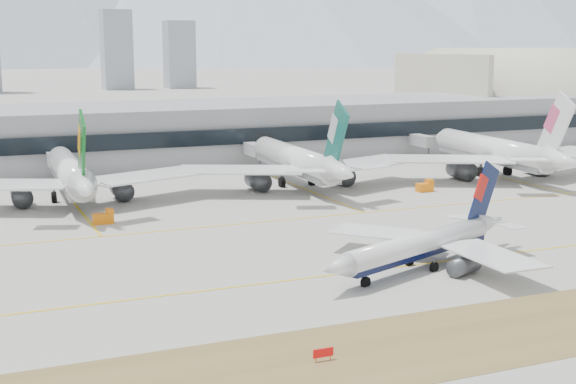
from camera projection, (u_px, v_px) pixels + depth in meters
name	position (u px, v px, depth m)	size (l,w,h in m)	color
ground	(312.00, 267.00, 114.23)	(3000.00, 3000.00, 0.00)	#A4A099
taxiing_airliner	(425.00, 244.00, 113.28)	(39.71, 33.56, 13.94)	white
widebody_eva	(71.00, 175.00, 160.05)	(57.47, 56.15, 20.49)	white
widebody_cathay	(299.00, 162.00, 177.41)	(58.66, 57.36, 20.92)	white
widebody_china_air	(498.00, 152.00, 191.27)	(61.42, 60.26, 21.95)	white
terminal	(135.00, 133.00, 216.87)	(280.00, 43.10, 15.00)	gray
hangar	(540.00, 130.00, 295.70)	(91.00, 60.00, 60.00)	beige
hold_sign_left	(323.00, 353.00, 79.97)	(2.20, 0.15, 1.35)	red
gse_c	(425.00, 187.00, 172.44)	(3.55, 2.00, 2.60)	orange
gse_b	(104.00, 218.00, 141.58)	(3.55, 2.00, 2.60)	orange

